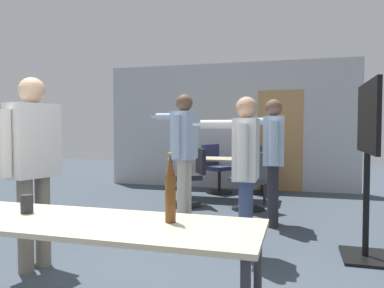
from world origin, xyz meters
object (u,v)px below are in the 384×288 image
Objects in this scene: person_near_casual at (32,154)px; office_chair_far_left at (190,179)px; office_chair_near_pushed at (259,170)px; person_left_plaid at (245,160)px; tv_screen at (368,149)px; office_chair_mid_tucked at (252,183)px; office_chair_far_right at (217,170)px; person_right_polo at (183,144)px; person_center_tall at (272,150)px; beer_bottle at (170,189)px; drink_cup at (27,204)px.

person_near_casual reaches higher than office_chair_far_left.
office_chair_near_pushed is at bearing -63.94° from office_chair_far_left.
office_chair_near_pushed is at bearing 2.97° from person_left_plaid.
person_near_casual is (-2.98, -1.12, -0.03)m from tv_screen.
office_chair_mid_tucked is 0.96× the size of office_chair_far_right.
person_right_polo is 1.35m from office_chair_mid_tucked.
person_center_tall is 1.76× the size of office_chair_far_left.
beer_bottle is at bearing -139.67° from office_chair_mid_tucked.
person_right_polo is at bearing -70.38° from office_chair_near_pushed.
drink_cup is at bearing 151.98° from person_center_tall.
office_chair_far_left is at bearing 28.56° from person_left_plaid.
beer_bottle is at bearing 1.75° from drink_cup.
office_chair_far_right is at bearing 4.10° from person_near_casual.
office_chair_mid_tucked is (1.63, 2.98, -0.63)m from person_near_casual.
beer_bottle is (0.01, -5.32, 0.48)m from office_chair_near_pushed.
office_chair_near_pushed is (-0.40, 2.34, -0.54)m from person_center_tall.
office_chair_mid_tucked is at bearing 65.27° from office_chair_far_right.
office_chair_far_right is 5.31m from beer_bottle.
person_left_plaid is at bearing 179.13° from office_chair_far_left.
person_right_polo reaches higher than person_left_plaid.
office_chair_near_pushed is 5.34m from beer_bottle.
office_chair_far_left is 7.96× the size of drink_cup.
person_center_tall is at bearing 62.79° from office_chair_far_right.
office_chair_mid_tucked is at bearing 20.31° from person_center_tall.
beer_bottle is at bearing 164.76° from office_chair_far_left.
person_center_tall is at bearing -152.29° from office_chair_far_left.
person_near_casual reaches higher than office_chair_near_pushed.
person_right_polo is 3.02m from drink_cup.
tv_screen is 3.12m from office_chair_far_left.
office_chair_near_pushed is (0.83, 2.34, -0.61)m from person_right_polo.
tv_screen is 3.07m from drink_cup.
person_right_polo reaches higher than person_center_tall.
office_chair_mid_tucked is (0.86, 0.81, -0.64)m from person_right_polo.
person_right_polo is (0.77, 2.16, 0.01)m from person_near_casual.
tv_screen is at bearing 40.01° from drink_cup.
beer_bottle is (0.84, -5.22, 0.48)m from office_chair_far_right.
person_center_tall is (-0.98, 1.04, -0.09)m from tv_screen.
office_chair_far_right is at bearing 99.19° from beer_bottle.
person_left_plaid is at bearing -77.63° from tv_screen.
office_chair_far_right is (-1.05, 3.54, -0.51)m from person_left_plaid.
office_chair_near_pushed is at bearing 79.82° from drink_cup.
person_near_casual reaches higher than office_chair_mid_tucked.
person_right_polo is 14.79× the size of drink_cup.
office_chair_far_right is at bearing 71.79° from office_chair_mid_tucked.
person_near_casual is 3.45m from office_chair_mid_tucked.
drink_cup is (-0.13, -5.25, 0.35)m from office_chair_far_right.
person_right_polo is at bearing 86.17° from person_center_tall.
beer_bottle is (0.84, -2.97, -0.13)m from person_right_polo.
person_center_tall is 1.74× the size of office_chair_near_pushed.
person_right_polo is 1.84× the size of office_chair_far_right.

